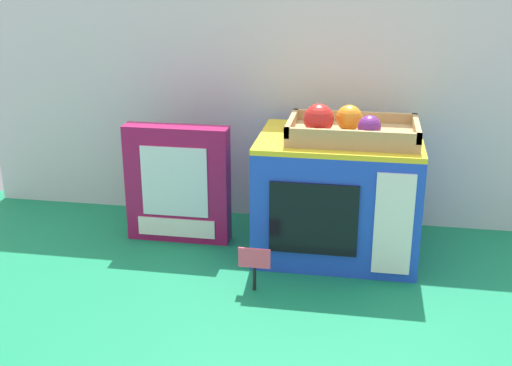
% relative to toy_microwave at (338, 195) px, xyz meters
% --- Properties ---
extents(ground_plane, '(1.70, 1.70, 0.00)m').
position_rel_toy_microwave_xyz_m(ground_plane, '(-0.19, 0.02, -0.15)').
color(ground_plane, '#147A4C').
rests_on(ground_plane, ground).
extents(display_back_panel, '(1.61, 0.03, 0.62)m').
position_rel_toy_microwave_xyz_m(display_back_panel, '(-0.19, 0.21, 0.16)').
color(display_back_panel, silver).
rests_on(display_back_panel, ground).
extents(toy_microwave, '(0.38, 0.29, 0.29)m').
position_rel_toy_microwave_xyz_m(toy_microwave, '(0.00, 0.00, 0.00)').
color(toy_microwave, blue).
rests_on(toy_microwave, ground).
extents(food_groups_crate, '(0.30, 0.19, 0.09)m').
position_rel_toy_microwave_xyz_m(food_groups_crate, '(0.02, -0.03, 0.17)').
color(food_groups_crate, tan).
rests_on(food_groups_crate, toy_microwave).
extents(cookie_set_box, '(0.26, 0.06, 0.30)m').
position_rel_toy_microwave_xyz_m(cookie_set_box, '(-0.40, 0.00, 0.00)').
color(cookie_set_box, '#99144C').
rests_on(cookie_set_box, ground).
extents(price_sign, '(0.07, 0.01, 0.10)m').
position_rel_toy_microwave_xyz_m(price_sign, '(-0.16, -0.23, -0.08)').
color(price_sign, black).
rests_on(price_sign, ground).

